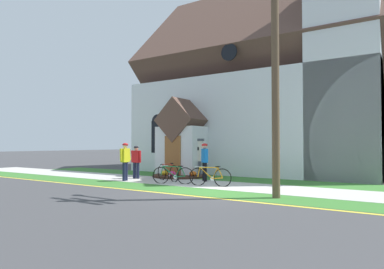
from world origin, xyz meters
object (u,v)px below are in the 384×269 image
at_px(cyclist_in_red_jersey, 205,159).
at_px(utility_pole, 272,31).
at_px(bicycle_blue, 210,177).
at_px(church_sign, 186,151).
at_px(cyclist_in_white_jersey, 136,160).
at_px(cyclist_in_yellow_jersey, 125,158).
at_px(bicycle_black, 173,175).
at_px(bicycle_yellow, 168,172).

xyz_separation_m(cyclist_in_red_jersey, utility_pole, (4.13, -2.78, 4.24)).
bearing_deg(bicycle_blue, utility_pole, -25.04).
bearing_deg(church_sign, cyclist_in_white_jersey, -115.98).
bearing_deg(cyclist_in_yellow_jersey, cyclist_in_red_jersey, 30.09).
xyz_separation_m(bicycle_black, cyclist_in_red_jersey, (0.63, 1.53, 0.63)).
bearing_deg(utility_pole, cyclist_in_white_jersey, 165.38).
bearing_deg(bicycle_black, cyclist_in_white_jersey, 165.52).
bearing_deg(cyclist_in_white_jersey, church_sign, 64.02).
height_order(church_sign, bicycle_black, church_sign).
bearing_deg(cyclist_in_yellow_jersey, bicycle_black, 6.24).
xyz_separation_m(bicycle_blue, bicycle_yellow, (-2.54, 0.60, 0.01)).
bearing_deg(bicycle_yellow, church_sign, 105.06).
bearing_deg(bicycle_yellow, cyclist_in_white_jersey, -177.15).
xyz_separation_m(bicycle_black, utility_pole, (4.75, -1.25, 4.87)).
bearing_deg(cyclist_in_white_jersey, cyclist_in_red_jersey, 14.04).
bearing_deg(cyclist_in_red_jersey, bicycle_black, -112.26).
height_order(church_sign, cyclist_in_red_jersey, church_sign).
bearing_deg(cyclist_in_white_jersey, bicycle_yellow, 2.85).
distance_m(cyclist_in_red_jersey, utility_pole, 6.54).
height_order(church_sign, bicycle_blue, church_sign).
distance_m(bicycle_yellow, cyclist_in_red_jersey, 1.78).
relative_size(bicycle_blue, utility_pole, 0.19).
xyz_separation_m(church_sign, cyclist_in_yellow_jersey, (-0.99, -3.44, -0.28)).
xyz_separation_m(bicycle_blue, cyclist_in_white_jersey, (-4.39, 0.51, 0.53)).
relative_size(bicycle_blue, bicycle_yellow, 1.03).
height_order(church_sign, cyclist_in_yellow_jersey, church_sign).
distance_m(bicycle_black, utility_pole, 6.92).
height_order(bicycle_blue, cyclist_in_yellow_jersey, cyclist_in_yellow_jersey).
xyz_separation_m(church_sign, cyclist_in_white_jersey, (-1.20, -2.47, -0.38)).
relative_size(bicycle_black, utility_pole, 0.18).
bearing_deg(bicycle_blue, cyclist_in_red_jersey, 128.03).
bearing_deg(bicycle_blue, bicycle_yellow, 166.68).
relative_size(church_sign, bicycle_blue, 1.22).
distance_m(cyclist_in_yellow_jersey, utility_pole, 8.44).
xyz_separation_m(bicycle_yellow, utility_pole, (5.62, -2.04, 4.85)).
xyz_separation_m(cyclist_in_red_jersey, cyclist_in_white_jersey, (-3.34, -0.83, -0.09)).
bearing_deg(cyclist_in_yellow_jersey, bicycle_blue, 6.31).
xyz_separation_m(church_sign, bicycle_blue, (3.18, -2.98, -0.92)).
distance_m(church_sign, bicycle_black, 3.63).
height_order(bicycle_yellow, cyclist_in_yellow_jersey, cyclist_in_yellow_jersey).
height_order(church_sign, utility_pole, utility_pole).
bearing_deg(cyclist_in_yellow_jersey, church_sign, 74.02).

